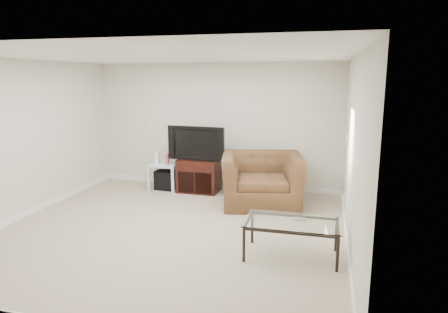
% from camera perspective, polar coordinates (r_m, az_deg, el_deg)
% --- Properties ---
extents(floor, '(5.00, 5.00, 0.00)m').
position_cam_1_polar(floor, '(6.06, -7.56, -10.31)').
color(floor, tan).
rests_on(floor, ground).
extents(ceiling, '(5.00, 5.00, 0.00)m').
position_cam_1_polar(ceiling, '(5.65, -8.22, 14.02)').
color(ceiling, white).
rests_on(ceiling, ground).
extents(wall_back, '(5.00, 0.02, 2.50)m').
position_cam_1_polar(wall_back, '(8.06, -1.14, 4.35)').
color(wall_back, silver).
rests_on(wall_back, ground).
extents(wall_left, '(0.02, 5.00, 2.50)m').
position_cam_1_polar(wall_left, '(7.05, -27.04, 2.14)').
color(wall_left, silver).
rests_on(wall_left, ground).
extents(wall_right, '(0.02, 5.00, 2.50)m').
position_cam_1_polar(wall_right, '(5.31, 17.95, 0.22)').
color(wall_right, silver).
rests_on(wall_right, ground).
extents(plate_back, '(0.12, 0.02, 0.12)m').
position_cam_1_polar(plate_back, '(8.53, -10.28, 4.55)').
color(plate_back, white).
rests_on(plate_back, wall_back).
extents(plate_right_switch, '(0.02, 0.09, 0.13)m').
position_cam_1_polar(plate_right_switch, '(6.89, 17.12, 2.68)').
color(plate_right_switch, white).
rests_on(plate_right_switch, wall_right).
extents(plate_right_outlet, '(0.02, 0.08, 0.12)m').
position_cam_1_polar(plate_right_outlet, '(6.80, 16.76, -5.63)').
color(plate_right_outlet, white).
rests_on(plate_right_outlet, wall_right).
extents(tv_stand, '(0.79, 0.55, 0.65)m').
position_cam_1_polar(tv_stand, '(7.87, -3.58, -2.68)').
color(tv_stand, black).
rests_on(tv_stand, floor).
extents(dvd_player, '(0.43, 0.30, 0.06)m').
position_cam_1_polar(dvd_player, '(7.78, -3.70, -1.20)').
color(dvd_player, black).
rests_on(dvd_player, tv_stand).
extents(television, '(1.08, 0.30, 0.66)m').
position_cam_1_polar(television, '(7.71, -3.72, 2.00)').
color(television, black).
rests_on(television, tv_stand).
extents(side_table, '(0.58, 0.58, 0.53)m').
position_cam_1_polar(side_table, '(8.13, -8.45, -2.78)').
color(side_table, '#A4C1C9').
rests_on(side_table, floor).
extents(subwoofer, '(0.41, 0.41, 0.39)m').
position_cam_1_polar(subwoofer, '(8.16, -8.16, -3.28)').
color(subwoofer, black).
rests_on(subwoofer, floor).
extents(game_console, '(0.08, 0.18, 0.24)m').
position_cam_1_polar(game_console, '(8.07, -9.46, -0.13)').
color(game_console, white).
rests_on(game_console, side_table).
extents(game_case, '(0.08, 0.16, 0.21)m').
position_cam_1_polar(game_case, '(8.01, -8.13, -0.29)').
color(game_case, '#CC4C4C').
rests_on(game_case, side_table).
extents(recliner, '(1.53, 1.16, 1.20)m').
position_cam_1_polar(recliner, '(7.03, 5.46, -2.08)').
color(recliner, '#4C321F').
rests_on(recliner, floor).
extents(coffee_table, '(1.19, 0.68, 0.46)m').
position_cam_1_polar(coffee_table, '(5.16, 9.62, -11.51)').
color(coffee_table, black).
rests_on(coffee_table, floor).
extents(remote, '(0.19, 0.07, 0.02)m').
position_cam_1_polar(remote, '(5.14, 10.75, -8.76)').
color(remote, '#B2B2B7').
rests_on(remote, coffee_table).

